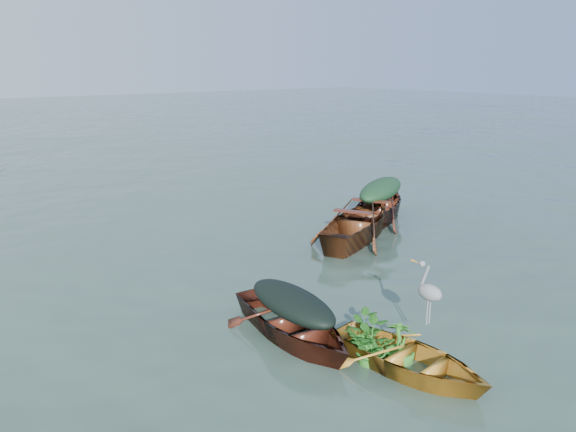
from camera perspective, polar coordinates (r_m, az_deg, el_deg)
name	(u,v)px	position (r m, az deg, el deg)	size (l,w,h in m)	color
ground	(295,257)	(12.32, 0.75, -4.16)	(140.00, 140.00, 0.00)	#364C41
yellow_dinghy	(408,372)	(8.14, 12.05, -15.22)	(1.27, 2.93, 0.77)	#B46C23
dark_covered_boat	(292,338)	(8.82, 0.42, -12.31)	(1.32, 3.54, 0.87)	#481910
green_tarp_boat	(380,220)	(15.40, 9.30, -0.41)	(1.51, 4.86, 1.17)	#532313
open_wooden_boat	(360,237)	(13.83, 7.33, -2.12)	(1.60, 5.13, 1.25)	brown
dark_tarp_cover	(292,300)	(8.55, 0.42, -8.51)	(0.72, 1.95, 0.40)	black
green_tarp_cover	(381,190)	(15.20, 9.43, 2.65)	(0.83, 2.67, 0.52)	#15341A
thwart_benches	(361,212)	(13.66, 7.42, 0.46)	(0.96, 2.56, 0.04)	#41190F
heron	(429,302)	(8.21, 14.15, -8.44)	(0.28, 0.40, 0.92)	gray
dinghy_weeds	(378,313)	(8.10, 9.09, -9.72)	(0.70, 0.90, 0.60)	#1C6119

